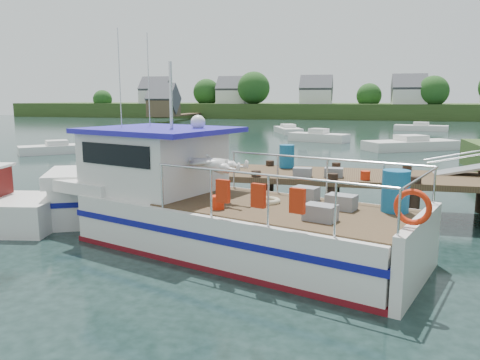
% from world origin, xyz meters
% --- Properties ---
extents(ground_plane, '(160.00, 160.00, 0.00)m').
position_xyz_m(ground_plane, '(0.00, 0.00, 0.00)').
color(ground_plane, black).
extents(far_shore, '(140.00, 42.55, 9.22)m').
position_xyz_m(far_shore, '(0.01, 82.37, 2.10)').
color(far_shore, '#30481D').
rests_on(far_shore, ground).
extents(dock, '(16.60, 3.00, 4.78)m').
position_xyz_m(dock, '(6.51, 0.01, 2.24)').
color(dock, '#473521').
rests_on(dock, ground).
extents(lobster_boat, '(12.02, 6.73, 5.88)m').
position_xyz_m(lobster_boat, '(-1.54, -4.33, 1.07)').
color(lobster_boat, silver).
rests_on(lobster_boat, ground).
extents(moored_rowboat, '(4.50, 3.43, 1.26)m').
position_xyz_m(moored_rowboat, '(-5.79, 6.16, 0.47)').
color(moored_rowboat, '#473521').
rests_on(moored_rowboat, ground).
extents(moored_far, '(6.53, 3.33, 1.06)m').
position_xyz_m(moored_far, '(10.55, 45.49, 0.39)').
color(moored_far, silver).
rests_on(moored_far, ground).
extents(moored_a, '(5.00, 4.83, 0.96)m').
position_xyz_m(moored_a, '(-18.38, 13.47, 0.35)').
color(moored_a, silver).
rests_on(moored_a, ground).
extents(moored_b, '(5.77, 3.82, 1.21)m').
position_xyz_m(moored_b, '(-0.62, 27.46, 0.45)').
color(moored_b, silver).
rests_on(moored_b, ground).
extents(moored_c, '(7.56, 5.86, 1.15)m').
position_xyz_m(moored_c, '(6.87, 21.97, 0.43)').
color(moored_c, silver).
rests_on(moored_c, ground).
extents(moored_d, '(4.18, 6.50, 1.05)m').
position_xyz_m(moored_d, '(-4.84, 37.18, 0.39)').
color(moored_d, silver).
rests_on(moored_d, ground).
extents(moored_e, '(2.42, 4.73, 1.25)m').
position_xyz_m(moored_e, '(-17.79, 29.59, 0.46)').
color(moored_e, black).
rests_on(moored_e, ground).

